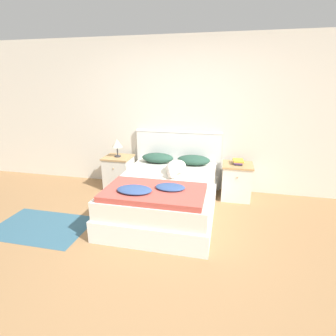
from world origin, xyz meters
name	(u,v)px	position (x,y,z in m)	size (l,w,h in m)	color
ground_plane	(147,255)	(0.00, 0.00, 0.00)	(16.00, 16.00, 0.00)	#997047
wall_back	(181,116)	(0.00, 2.13, 1.27)	(9.00, 0.06, 2.55)	silver
bed	(165,196)	(-0.04, 1.05, 0.25)	(1.42, 1.96, 0.52)	white
headboard	(178,158)	(-0.04, 2.06, 0.54)	(1.50, 0.06, 1.04)	white
nightstand_left	(119,172)	(-1.06, 1.78, 0.29)	(0.48, 0.45, 0.59)	silver
nightstand_right	(236,181)	(0.99, 1.78, 0.29)	(0.48, 0.45, 0.59)	silver
pillow_left	(158,158)	(-0.35, 1.82, 0.60)	(0.54, 0.33, 0.16)	#284C3D
pillow_right	(194,160)	(0.27, 1.82, 0.60)	(0.54, 0.33, 0.16)	#284C3D
quilt	(153,192)	(-0.05, 0.48, 0.56)	(1.22, 0.72, 0.13)	#BC4C42
dog	(176,167)	(0.06, 1.35, 0.60)	(0.30, 0.70, 0.18)	silver
book_stack	(238,162)	(0.99, 1.80, 0.62)	(0.17, 0.23, 0.07)	#232328
table_lamp	(117,144)	(-1.06, 1.77, 0.81)	(0.19, 0.19, 0.31)	#2D2D33
rug	(42,227)	(-1.54, 0.27, 0.00)	(1.23, 0.81, 0.00)	#335B70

